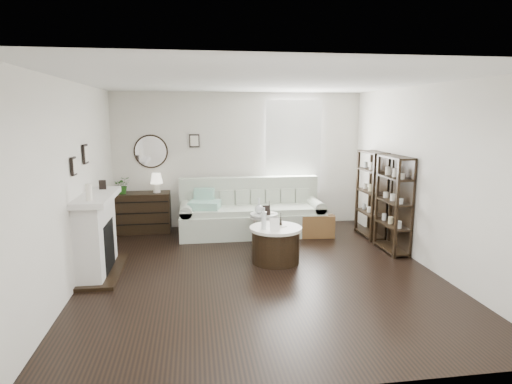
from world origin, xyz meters
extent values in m
plane|color=black|center=(0.00, 0.00, 0.00)|extent=(5.50, 5.50, 0.00)
plane|color=white|center=(0.00, 0.00, 2.70)|extent=(5.50, 5.50, 0.00)
plane|color=silver|center=(0.00, 2.75, 1.35)|extent=(5.00, 0.00, 5.00)
plane|color=silver|center=(0.00, -2.75, 1.35)|extent=(5.00, 0.00, 5.00)
plane|color=silver|center=(-2.50, 0.00, 1.35)|extent=(0.00, 5.50, 5.50)
plane|color=silver|center=(2.50, 0.00, 1.35)|extent=(0.00, 5.50, 5.50)
cube|color=white|center=(1.10, 2.73, 1.60)|extent=(1.00, 0.02, 1.80)
cube|color=white|center=(1.10, 2.67, 1.60)|extent=(1.15, 0.02, 1.90)
cylinder|color=silver|center=(-1.75, 2.72, 1.55)|extent=(0.60, 0.03, 0.60)
cube|color=black|center=(-0.90, 2.72, 1.75)|extent=(0.20, 0.03, 0.26)
cube|color=silver|center=(-2.33, 0.30, 0.55)|extent=(0.34, 1.20, 1.10)
cube|color=black|center=(-2.30, 0.30, 0.40)|extent=(0.30, 0.65, 0.70)
cube|color=silver|center=(-2.28, 0.30, 1.12)|extent=(0.44, 1.35, 0.08)
cube|color=black|center=(-2.25, 0.30, 0.03)|extent=(0.50, 1.40, 0.05)
cylinder|color=silver|center=(-2.28, -0.15, 1.27)|extent=(0.08, 0.08, 0.22)
cube|color=black|center=(-2.28, 0.70, 1.23)|extent=(0.10, 0.03, 0.14)
cube|color=black|center=(-2.47, -0.05, 1.60)|extent=(0.03, 0.18, 0.24)
cube|color=black|center=(-2.47, 0.60, 1.70)|extent=(0.03, 0.22, 0.28)
cube|color=black|center=(2.33, 1.55, 0.80)|extent=(0.30, 0.80, 1.60)
cylinder|color=#C8BA8A|center=(2.31, 1.30, 0.52)|extent=(0.08, 0.08, 0.11)
cylinder|color=#C8BA8A|center=(2.31, 1.55, 0.52)|extent=(0.08, 0.08, 0.11)
cylinder|color=#C8BA8A|center=(2.31, 1.80, 0.52)|extent=(0.08, 0.08, 0.11)
cylinder|color=#C8BA8A|center=(2.31, 1.30, 0.92)|extent=(0.08, 0.08, 0.11)
cylinder|color=#C8BA8A|center=(2.31, 1.55, 0.92)|extent=(0.08, 0.08, 0.11)
cylinder|color=#C8BA8A|center=(2.31, 1.80, 0.92)|extent=(0.08, 0.08, 0.11)
cylinder|color=#C8BA8A|center=(2.31, 1.30, 1.32)|extent=(0.08, 0.08, 0.11)
cylinder|color=#C8BA8A|center=(2.31, 1.55, 1.32)|extent=(0.08, 0.08, 0.11)
cylinder|color=#C8BA8A|center=(2.31, 1.80, 1.32)|extent=(0.08, 0.08, 0.11)
cube|color=black|center=(2.33, 0.65, 0.80)|extent=(0.30, 0.80, 1.60)
cylinder|color=#C8BA8A|center=(2.31, 0.40, 0.52)|extent=(0.08, 0.08, 0.11)
cylinder|color=#C8BA8A|center=(2.31, 0.65, 0.52)|extent=(0.08, 0.08, 0.11)
cylinder|color=#C8BA8A|center=(2.31, 0.90, 0.52)|extent=(0.08, 0.08, 0.11)
cylinder|color=#C8BA8A|center=(2.31, 0.40, 0.92)|extent=(0.08, 0.08, 0.11)
cylinder|color=#C8BA8A|center=(2.31, 0.65, 0.92)|extent=(0.08, 0.08, 0.11)
cylinder|color=#C8BA8A|center=(2.31, 0.90, 0.92)|extent=(0.08, 0.08, 0.11)
cylinder|color=#C8BA8A|center=(2.31, 0.40, 1.32)|extent=(0.08, 0.08, 0.11)
cylinder|color=#C8BA8A|center=(2.31, 0.65, 1.32)|extent=(0.08, 0.08, 0.11)
cylinder|color=#C8BA8A|center=(2.31, 0.90, 1.32)|extent=(0.08, 0.08, 0.11)
cube|color=#A2AD9A|center=(0.14, 2.00, 0.22)|extent=(2.72, 0.94, 0.44)
cube|color=#A2AD9A|center=(0.14, 1.97, 0.49)|extent=(2.35, 0.75, 0.10)
cube|color=#A2AD9A|center=(0.14, 2.37, 0.64)|extent=(2.72, 0.21, 0.84)
cube|color=#A2AD9A|center=(-1.09, 2.00, 0.27)|extent=(0.23, 0.89, 0.54)
cube|color=#A2AD9A|center=(1.38, 2.00, 0.27)|extent=(0.23, 0.89, 0.54)
cube|color=#268E6A|center=(-0.74, 1.95, 0.61)|extent=(0.63, 0.56, 0.14)
cube|color=brown|center=(1.32, 1.61, 0.21)|extent=(0.65, 0.27, 0.42)
cube|color=black|center=(-1.98, 2.47, 0.39)|extent=(1.16, 0.49, 0.78)
cube|color=black|center=(-1.98, 2.22, 0.21)|extent=(1.12, 0.01, 0.02)
cube|color=black|center=(-1.98, 2.22, 0.43)|extent=(1.12, 0.01, 0.02)
cube|color=black|center=(-1.98, 2.22, 0.64)|extent=(1.12, 0.01, 0.01)
imported|color=#255C1A|center=(-2.27, 2.42, 0.94)|extent=(0.34, 0.31, 0.33)
cylinder|color=black|center=(0.30, 0.40, 0.26)|extent=(0.74, 0.74, 0.51)
cylinder|color=silver|center=(0.30, 0.40, 0.54)|extent=(0.81, 0.81, 0.04)
cylinder|color=silver|center=(0.25, 1.20, 0.57)|extent=(0.48, 0.48, 0.03)
cylinder|color=silver|center=(0.25, 1.20, 0.53)|extent=(0.49, 0.49, 0.02)
cylinder|color=silver|center=(0.25, 1.20, 0.28)|extent=(0.04, 0.04, 0.55)
cylinder|color=silver|center=(0.10, 0.31, 0.72)|extent=(0.08, 0.08, 0.33)
cube|color=white|center=(0.24, 0.20, 0.66)|extent=(0.15, 0.06, 0.19)
cube|color=black|center=(0.27, 1.07, 0.67)|extent=(0.13, 0.05, 0.17)
camera|label=1|loc=(-0.92, -5.86, 2.26)|focal=30.00mm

